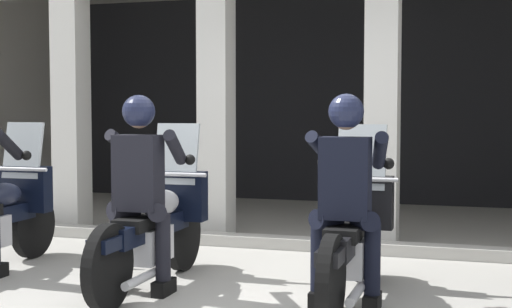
{
  "coord_description": "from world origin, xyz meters",
  "views": [
    {
      "loc": [
        1.75,
        -5.49,
        1.47
      ],
      "look_at": [
        0.0,
        0.17,
        1.1
      ],
      "focal_mm": 50.79,
      "sensor_mm": 36.0,
      "label": 1
    }
  ],
  "objects": [
    {
      "name": "ground_plane",
      "position": [
        0.0,
        3.0,
        0.0
      ],
      "size": [
        80.0,
        80.0,
        0.0
      ],
      "primitive_type": "plane",
      "color": "#A8A59E"
    },
    {
      "name": "station_building",
      "position": [
        -0.2,
        4.42,
        2.17
      ],
      "size": [
        10.61,
        4.19,
        3.47
      ],
      "color": "black",
      "rests_on": "ground"
    },
    {
      "name": "kerb_strip",
      "position": [
        -0.2,
        1.85,
        0.06
      ],
      "size": [
        10.11,
        0.24,
        0.12
      ],
      "primitive_type": "cube",
      "color": "#B7B5AD",
      "rests_on": "ground"
    },
    {
      "name": "motorcycle_center_left",
      "position": [
        -0.82,
        -0.01,
        0.5
      ],
      "size": [
        0.62,
        2.04,
        1.35
      ],
      "rotation": [
        0.0,
        0.0,
        -0.2
      ],
      "color": "black",
      "rests_on": "ground"
    },
    {
      "name": "police_officer_center_left",
      "position": [
        -0.82,
        -0.29,
        0.94
      ],
      "size": [
        0.63,
        0.61,
        1.58
      ],
      "rotation": [
        0.0,
        0.0,
        -0.2
      ],
      "color": "black",
      "rests_on": "ground"
    },
    {
      "name": "motorcycle_center_right",
      "position": [
        0.82,
        0.03,
        0.5
      ],
      "size": [
        0.62,
        2.04,
        1.35
      ],
      "rotation": [
        0.0,
        0.0,
        -0.23
      ],
      "color": "black",
      "rests_on": "ground"
    },
    {
      "name": "police_officer_center_right",
      "position": [
        0.82,
        -0.25,
        0.94
      ],
      "size": [
        0.63,
        0.61,
        1.58
      ],
      "rotation": [
        0.0,
        0.0,
        -0.23
      ],
      "color": "black",
      "rests_on": "ground"
    }
  ]
}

